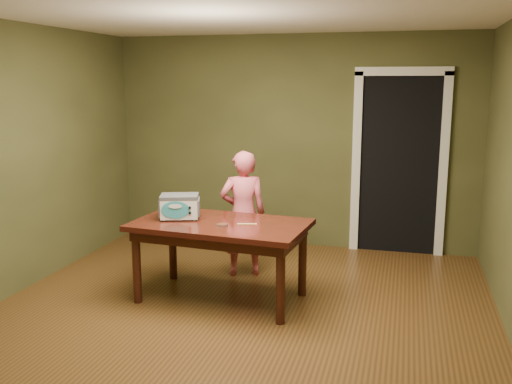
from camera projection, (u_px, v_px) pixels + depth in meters
floor at (233, 322)px, 4.92m from camera, size 5.00×5.00×0.00m
room_shell at (231, 123)px, 4.59m from camera, size 4.52×5.02×2.61m
doorway at (399, 162)px, 7.02m from camera, size 1.10×0.66×2.25m
dining_table at (221, 233)px, 5.32m from camera, size 1.67×1.04×0.75m
toy_oven at (180, 206)px, 5.42m from camera, size 0.43×0.35×0.23m
baking_pan at (223, 225)px, 5.15m from camera, size 0.10×0.10×0.02m
spatula at (247, 224)px, 5.22m from camera, size 0.18×0.07×0.01m
child at (243, 213)px, 6.01m from camera, size 0.57×0.48×1.34m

